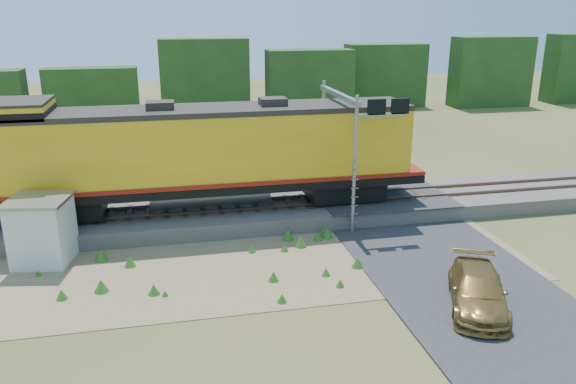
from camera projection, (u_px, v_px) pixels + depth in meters
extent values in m
plane|color=#475123|center=(277.00, 269.00, 23.79)|extent=(140.00, 140.00, 0.00)
cube|color=slate|center=(255.00, 213.00, 29.25)|extent=(70.00, 5.00, 0.80)
cube|color=brown|center=(257.00, 208.00, 28.44)|extent=(70.00, 0.10, 0.16)
cube|color=brown|center=(253.00, 200.00, 29.77)|extent=(70.00, 0.10, 0.16)
cube|color=#8C7754|center=(229.00, 268.00, 23.85)|extent=(26.00, 8.00, 0.03)
cube|color=#38383A|center=(382.00, 196.00, 30.52)|extent=(7.00, 5.20, 0.06)
cube|color=#38383A|center=(309.00, 145.00, 45.65)|extent=(7.00, 24.00, 0.08)
cube|color=#203D16|center=(206.00, 84.00, 58.14)|extent=(36.00, 3.00, 6.50)
cube|color=#203D16|center=(547.00, 77.00, 66.23)|extent=(50.00, 3.00, 6.00)
cube|color=black|center=(63.00, 206.00, 27.05)|extent=(3.93, 2.51, 0.98)
cube|color=black|center=(344.00, 188.00, 29.90)|extent=(3.93, 2.51, 0.98)
cube|color=black|center=(210.00, 183.00, 28.26)|extent=(21.83, 3.27, 0.39)
cylinder|color=gray|center=(210.00, 193.00, 28.42)|extent=(6.00, 1.31, 1.31)
cube|color=yellow|center=(208.00, 147.00, 27.68)|extent=(20.19, 3.17, 3.38)
cube|color=maroon|center=(209.00, 177.00, 28.16)|extent=(21.83, 3.33, 0.20)
cube|color=#28231E|center=(206.00, 110.00, 27.12)|extent=(20.19, 3.22, 0.26)
cube|color=yellow|center=(17.00, 111.00, 25.34)|extent=(2.84, 3.17, 0.76)
cube|color=#28231E|center=(15.00, 102.00, 25.21)|extent=(2.84, 3.22, 0.13)
cube|color=black|center=(17.00, 112.00, 25.35)|extent=(2.89, 3.22, 0.38)
cube|color=#28231E|center=(160.00, 106.00, 26.61)|extent=(1.31, 1.09, 0.49)
cube|color=#28231E|center=(273.00, 103.00, 27.70)|extent=(1.31, 1.09, 0.49)
cube|color=silver|center=(42.00, 232.00, 24.05)|extent=(2.59, 2.59, 2.79)
cube|color=gray|center=(38.00, 200.00, 23.60)|extent=(2.85, 2.85, 0.13)
cylinder|color=gray|center=(355.00, 167.00, 26.61)|extent=(0.17, 0.17, 6.77)
cylinder|color=gray|center=(323.00, 141.00, 31.82)|extent=(0.17, 0.17, 6.77)
cube|color=gray|center=(339.00, 95.00, 28.29)|extent=(0.24, 6.20, 0.24)
cube|color=gray|center=(380.00, 115.00, 26.10)|extent=(2.51, 0.15, 0.15)
cube|color=black|center=(377.00, 107.00, 25.94)|extent=(0.87, 0.15, 0.73)
cube|color=black|center=(400.00, 106.00, 26.18)|extent=(0.87, 0.15, 0.73)
imported|color=olive|center=(478.00, 291.00, 20.48)|extent=(3.70, 5.10, 1.37)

